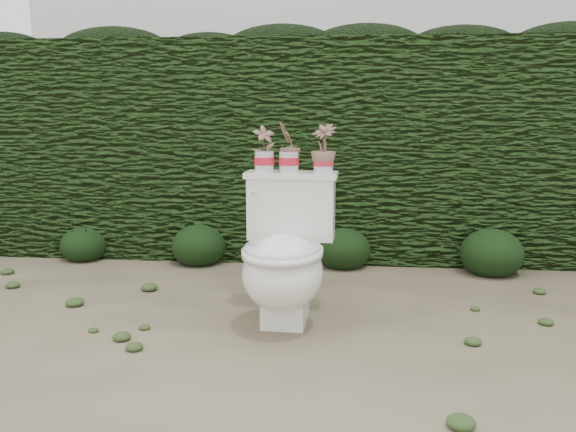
# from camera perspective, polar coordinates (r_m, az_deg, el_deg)

# --- Properties ---
(ground) EXTENTS (60.00, 60.00, 0.00)m
(ground) POSITION_cam_1_polar(r_m,az_deg,el_deg) (3.39, -3.25, -9.22)
(ground) COLOR gray
(ground) RESTS_ON ground
(hedge) EXTENTS (8.00, 1.00, 1.60)m
(hedge) POSITION_cam_1_polar(r_m,az_deg,el_deg) (4.79, -0.38, 6.32)
(hedge) COLOR #254216
(hedge) RESTS_ON ground
(house_wall) EXTENTS (8.00, 3.50, 4.00)m
(house_wall) POSITION_cam_1_polar(r_m,az_deg,el_deg) (9.20, 6.48, 15.63)
(house_wall) COLOR silver
(house_wall) RESTS_ON ground
(toilet) EXTENTS (0.51, 0.70, 0.78)m
(toilet) POSITION_cam_1_polar(r_m,az_deg,el_deg) (3.16, -0.28, -3.93)
(toilet) COLOR white
(toilet) RESTS_ON ground
(potted_plant_left) EXTENTS (0.15, 0.13, 0.24)m
(potted_plant_left) POSITION_cam_1_polar(r_m,az_deg,el_deg) (3.33, -2.24, 6.20)
(potted_plant_left) COLOR #296820
(potted_plant_left) RESTS_ON toilet
(potted_plant_center) EXTENTS (0.15, 0.17, 0.26)m
(potted_plant_center) POSITION_cam_1_polar(r_m,az_deg,el_deg) (3.31, 0.09, 6.38)
(potted_plant_center) COLOR #296820
(potted_plant_center) RESTS_ON toilet
(potted_plant_right) EXTENTS (0.18, 0.18, 0.24)m
(potted_plant_right) POSITION_cam_1_polar(r_m,az_deg,el_deg) (3.29, 3.34, 6.21)
(potted_plant_right) COLOR #296820
(potted_plant_right) RESTS_ON toilet
(liriope_clump_1) EXTENTS (0.34, 0.34, 0.28)m
(liriope_clump_1) POSITION_cam_1_polar(r_m,az_deg,el_deg) (4.79, -18.57, -2.24)
(liriope_clump_1) COLOR black
(liriope_clump_1) RESTS_ON ground
(liriope_clump_2) EXTENTS (0.39, 0.39, 0.31)m
(liriope_clump_2) POSITION_cam_1_polar(r_m,az_deg,el_deg) (4.47, -8.36, -2.42)
(liriope_clump_2) COLOR black
(liriope_clump_2) RESTS_ON ground
(liriope_clump_3) EXTENTS (0.39, 0.39, 0.31)m
(liriope_clump_3) POSITION_cam_1_polar(r_m,az_deg,el_deg) (4.35, 5.21, -2.74)
(liriope_clump_3) COLOR black
(liriope_clump_3) RESTS_ON ground
(liriope_clump_4) EXTENTS (0.42, 0.42, 0.34)m
(liriope_clump_4) POSITION_cam_1_polar(r_m,az_deg,el_deg) (4.37, 18.55, -2.97)
(liriope_clump_4) COLOR black
(liriope_clump_4) RESTS_ON ground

